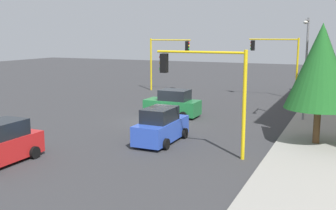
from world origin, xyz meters
TOP-DOWN VIEW (x-y plane):
  - ground_plane at (0.00, 0.00)m, footprint 120.00×120.00m
  - sidewalk_kerb at (-5.00, 10.50)m, footprint 80.00×4.00m
  - traffic_signal_far_left at (-14.00, 5.69)m, footprint 0.36×4.59m
  - traffic_signal_near_left at (6.00, 5.62)m, footprint 0.36×4.59m
  - traffic_signal_far_right at (-14.00, -5.67)m, footprint 0.36×4.59m
  - street_lamp_curbside at (-3.61, 9.20)m, footprint 2.15×0.28m
  - tree_roadside_near at (2.00, 10.50)m, footprint 3.58×3.58m
  - tree_roadside_far at (-18.00, 9.50)m, footprint 3.59×3.59m
  - car_blue at (4.83, 2.62)m, footprint 4.14×1.95m
  - car_green at (-2.00, 0.33)m, footprint 2.07×3.95m

SIDE VIEW (x-z plane):
  - ground_plane at x=0.00m, z-range 0.00..0.00m
  - sidewalk_kerb at x=-5.00m, z-range 0.00..0.15m
  - car_blue at x=4.83m, z-range -0.09..1.88m
  - car_green at x=-2.00m, z-range -0.09..1.88m
  - traffic_signal_near_left at x=6.00m, z-range 1.10..6.32m
  - traffic_signal_far_right at x=-14.00m, z-range 1.15..6.66m
  - traffic_signal_far_left at x=-14.00m, z-range 1.17..6.79m
  - tree_roadside_near at x=2.00m, z-range 1.00..7.51m
  - tree_roadside_far at x=-18.00m, z-range 1.01..7.53m
  - street_lamp_curbside at x=-3.61m, z-range 0.85..7.85m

